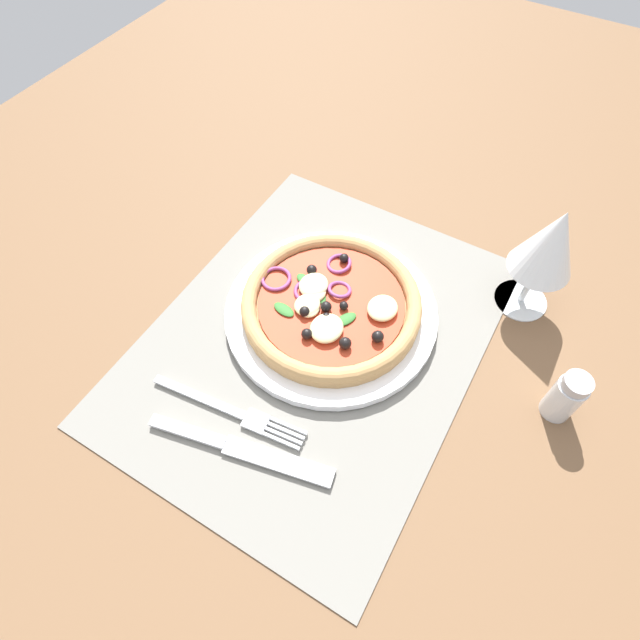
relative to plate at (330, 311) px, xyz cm
name	(u,v)px	position (x,y,z in cm)	size (l,w,h in cm)	color
ground_plane	(315,344)	(3.75, 0.10, -2.18)	(190.00, 140.00, 2.40)	brown
placemat	(315,338)	(3.75, 0.10, -0.78)	(46.57, 35.79, 0.40)	slate
plate	(330,311)	(0.00, 0.00, 0.00)	(25.35, 25.35, 1.16)	white
pizza	(330,303)	(0.04, -0.02, 1.70)	(21.20, 21.20, 2.68)	tan
fork	(236,413)	(16.30, -2.30, -0.36)	(3.55, 18.05, 0.44)	silver
knife	(242,449)	(19.29, 0.57, -0.32)	(5.85, 19.90, 0.62)	silver
wine_glass	(551,244)	(-13.91, 19.21, 9.35)	(7.20, 7.20, 14.90)	silver
pepper_shaker	(566,397)	(-1.47, 26.96, 2.27)	(3.20, 3.20, 6.70)	silver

